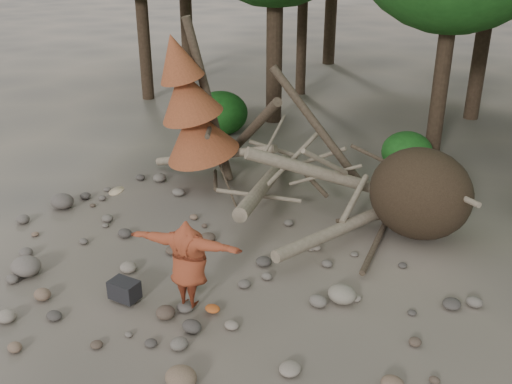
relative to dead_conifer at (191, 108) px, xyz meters
The scene contains 13 objects.
ground 5.05m from the dead_conifer, 47.26° to the right, with size 120.00×120.00×0.00m, color #514C44.
deadfall_pile 5.33m from the dead_conifer, ahead, with size 8.55×5.24×3.30m.
dead_conifer is the anchor object (origin of this frame).
bush_left 4.72m from the dead_conifer, 121.92° to the left, with size 1.80×1.80×1.44m, color #154813.
bush_mid 6.11m from the dead_conifer, 48.52° to the left, with size 1.40×1.40×1.12m, color #1D5B1A.
frisbee_thrower 5.62m from the dead_conifer, 47.64° to the right, with size 3.24×1.15×1.63m.
backpack 5.65m from the dead_conifer, 60.33° to the right, with size 0.51×0.34×0.34m, color black.
cloth_green 5.23m from the dead_conifer, 47.70° to the right, with size 0.40×0.33×0.15m, color #2B6026.
cloth_orange 6.06m from the dead_conifer, 43.78° to the right, with size 0.28×0.23×0.10m, color #BE5520.
boulder_front_left 5.53m from the dead_conifer, 85.21° to the right, with size 0.60×0.54×0.36m, color #6E645C.
boulder_front_right 7.66m from the dead_conifer, 48.34° to the right, with size 0.48×0.44×0.29m, color #7C644D.
boulder_mid_right 6.44m from the dead_conifer, 21.76° to the right, with size 0.52×0.47×0.31m, color gray.
boulder_mid_left 3.86m from the dead_conifer, 118.69° to the right, with size 0.59×0.53×0.35m, color #5A524C.
Camera 1 is at (6.57, -6.60, 5.85)m, focal length 40.00 mm.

